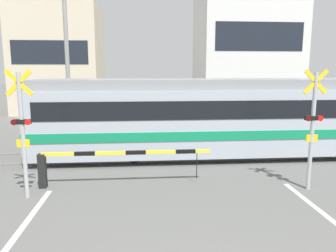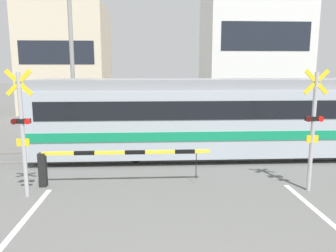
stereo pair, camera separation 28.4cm
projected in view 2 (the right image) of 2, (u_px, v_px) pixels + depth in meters
rail_track_near at (166, 161)px, 11.96m from camera, size 50.00×0.10×0.08m
rail_track_far at (164, 151)px, 13.37m from camera, size 50.00×0.10×0.08m
commuter_train at (292, 115)px, 12.67m from camera, size 19.55×2.76×2.98m
crossing_barrier_near at (95, 160)px, 9.39m from camera, size 4.91×0.20×1.03m
crossing_barrier_far at (207, 124)px, 15.47m from camera, size 4.91×0.20×1.03m
crossing_signal_left at (22, 128)px, 8.40m from camera, size 0.68×0.15×3.34m
crossing_signal_right at (313, 125)px, 8.82m from camera, size 0.68×0.15×3.34m
pedestrian at (188, 111)px, 18.56m from camera, size 0.38×0.22×1.70m
building_left_of_street at (68, 60)px, 26.31m from camera, size 6.30×6.35×8.22m
building_right_of_street at (252, 47)px, 26.94m from camera, size 7.86×6.35×10.40m
utility_pole_streetside at (72, 59)px, 17.03m from camera, size 0.22×0.22×7.76m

